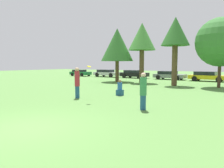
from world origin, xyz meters
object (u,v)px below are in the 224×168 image
Objects in this scene: tree_0 at (117,45)px; parked_car_green at (80,73)px; frisbee at (89,67)px; tree_3 at (221,42)px; parked_car_black at (134,74)px; parked_car_silver at (107,73)px; person_catcher at (143,91)px; bystander_sitting at (120,89)px; parked_car_grey at (169,75)px; parked_car_yellow at (207,76)px; tree_1 at (142,38)px; person_thrower at (77,82)px; tree_2 at (175,33)px.

tree_0 reaches higher than parked_car_green.
frisbee is 26.88m from parked_car_green.
parked_car_black is at bearing 149.12° from tree_3.
parked_car_silver reaches higher than parked_car_green.
parked_car_green is (-21.86, 19.86, -0.30)m from person_catcher.
person_catcher is at bearing -53.23° from tree_0.
parked_car_grey is (-2.35, 16.81, 0.17)m from bystander_sitting.
parked_car_silver is 1.10× the size of parked_car_black.
parked_car_yellow is at bearing 82.00° from frisbee.
parked_car_yellow is (5.82, 6.58, -4.47)m from tree_1.
tree_2 is (2.56, 11.34, 4.18)m from person_thrower.
parked_car_silver and parked_car_black have the same top height.
bystander_sitting is (1.62, 2.51, -0.56)m from person_thrower.
person_thrower is 0.31× the size of tree_0.
person_thrower is at bearing -85.99° from parked_car_grey.
person_thrower reaches higher than person_catcher.
parked_car_grey is at bearing 96.40° from frisbee.
bystander_sitting is 16.67m from parked_car_yellow.
tree_0 is 1.47× the size of parked_car_grey.
person_catcher is 15.42m from tree_1.
parked_car_grey is at bearing 3.16° from parked_car_green.
tree_2 is 1.55× the size of parked_car_grey.
tree_2 is (7.20, -0.70, 0.77)m from tree_0.
parked_car_silver is 5.15m from parked_car_black.
person_catcher is at bearing -96.92° from tree_3.
tree_2 is at bearing -100.75° from parked_car_yellow.
tree_3 reaches higher than bystander_sitting.
parked_car_black reaches higher than parked_car_grey.
tree_0 is at bearing -116.39° from parked_car_grey.
tree_3 is (11.21, -0.25, -0.30)m from tree_0.
person_thrower is 0.43× the size of parked_car_yellow.
frisbee is 13.73m from tree_1.
tree_3 is 24.72m from parked_car_green.
person_catcher is 26.22m from parked_car_silver.
parked_car_black is (-4.73, 7.08, -4.49)m from tree_1.
bystander_sitting is 0.24× the size of parked_car_yellow.
person_thrower reaches higher than parked_car_yellow.
person_thrower is 0.29× the size of tree_1.
bystander_sitting is at bearing -96.06° from tree_2.
tree_2 is at bearing -40.70° from parked_car_black.
tree_2 reaches higher than parked_car_black.
parked_car_yellow is (21.10, 0.01, 0.04)m from parked_car_green.
tree_1 is 12.97m from parked_car_silver.
person_thrower is 0.31× the size of tree_3.
parked_car_silver is at bearing 130.63° from person_thrower.
person_catcher is 13.17m from tree_3.
parked_car_yellow is at bearing 80.88° from bystander_sitting.
tree_0 is at bearing -45.85° from parked_car_silver.
parked_car_yellow is (4.99, -0.36, 0.03)m from parked_car_grey.
parked_car_black reaches higher than parked_car_green.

